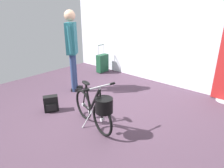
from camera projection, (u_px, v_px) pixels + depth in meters
ground_plane at (104, 113)px, 3.76m from camera, size 6.06×6.06×0.00m
back_wall at (166, 24)px, 4.79m from camera, size 6.06×0.10×2.95m
folding_bike_foreground at (96, 108)px, 3.13m from camera, size 1.12×0.52×0.81m
visitor_near_wall at (72, 46)px, 4.41m from camera, size 0.39×0.43×1.81m
rolling_suitcase at (102, 63)px, 6.01m from camera, size 0.18×0.36×0.83m
backpack_on_floor at (51, 104)px, 3.79m from camera, size 0.26×0.30×0.30m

